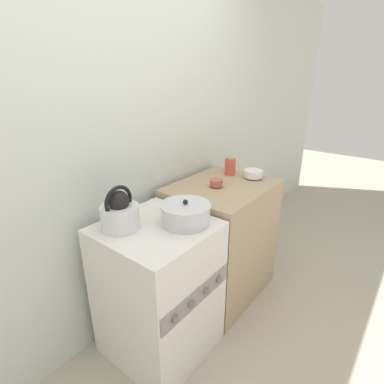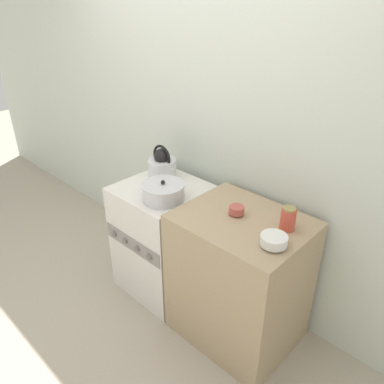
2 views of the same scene
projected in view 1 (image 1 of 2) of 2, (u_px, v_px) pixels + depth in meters
The scene contains 9 objects.
ground_plane at pixel (197, 368), 1.81m from camera, with size 12.00×12.00×0.00m, color #B2A893.
wall_back at pixel (105, 149), 1.75m from camera, with size 7.00×0.06×2.50m.
stove at pixel (159, 289), 1.82m from camera, with size 0.60×0.61×0.87m.
counter at pixel (220, 240), 2.33m from camera, with size 0.77×0.62×0.91m.
kettle at pixel (120, 213), 1.61m from camera, with size 0.26×0.21×0.25m.
cooking_pot at pixel (186, 213), 1.68m from camera, with size 0.28×0.28×0.14m.
enamel_bowl at pixel (253, 174), 2.29m from camera, with size 0.14×0.14×0.06m.
small_ceramic_bowl at pixel (216, 183), 2.11m from camera, with size 0.09×0.09×0.06m.
storage_jar at pixel (230, 166), 2.36m from camera, with size 0.09×0.09×0.14m.
Camera 1 is at (-1.03, -0.78, 1.66)m, focal length 28.00 mm.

